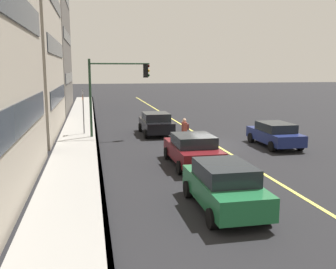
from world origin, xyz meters
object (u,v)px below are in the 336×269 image
(car_maroon, at_px, (193,149))
(car_green, at_px, (224,186))
(car_navy, at_px, (275,134))
(pedestrian_with_backpack, at_px, (185,130))
(car_black, at_px, (156,123))
(street_sign_post, at_px, (83,109))
(traffic_light_mast, at_px, (115,84))

(car_maroon, height_order, car_green, car_green)
(car_maroon, height_order, car_navy, car_maroon)
(pedestrian_with_backpack, bearing_deg, car_black, 12.47)
(car_green, bearing_deg, pedestrian_with_backpack, -7.02)
(car_green, height_order, car_navy, car_green)
(car_maroon, bearing_deg, car_navy, -60.64)
(car_navy, bearing_deg, pedestrian_with_backpack, 77.01)
(car_navy, height_order, street_sign_post, street_sign_post)
(car_green, bearing_deg, street_sign_post, 17.01)
(car_navy, bearing_deg, street_sign_post, 61.35)
(car_navy, bearing_deg, traffic_light_mast, 62.46)
(car_black, xyz_separation_m, pedestrian_with_backpack, (-4.41, -0.98, 0.17))
(car_green, relative_size, street_sign_post, 1.32)
(traffic_light_mast, height_order, street_sign_post, traffic_light_mast)
(pedestrian_with_backpack, bearing_deg, car_maroon, 170.62)
(car_navy, relative_size, pedestrian_with_backpack, 2.55)
(pedestrian_with_backpack, height_order, street_sign_post, street_sign_post)
(traffic_light_mast, xyz_separation_m, street_sign_post, (1.36, 2.08, -1.72))
(car_green, xyz_separation_m, pedestrian_with_backpack, (10.33, -1.27, 0.16))
(car_navy, relative_size, car_black, 0.97)
(car_maroon, distance_m, car_black, 8.95)
(car_maroon, distance_m, traffic_light_mast, 9.07)
(car_maroon, bearing_deg, traffic_light_mast, 21.02)
(car_black, bearing_deg, street_sign_post, 84.66)
(car_green, xyz_separation_m, traffic_light_mast, (13.84, 2.57, 2.77))
(car_navy, height_order, traffic_light_mast, traffic_light_mast)
(car_maroon, xyz_separation_m, car_navy, (3.34, -5.94, -0.02))
(car_maroon, bearing_deg, street_sign_post, 28.79)
(car_black, height_order, traffic_light_mast, traffic_light_mast)
(car_green, xyz_separation_m, car_black, (14.74, -0.30, -0.01))
(car_maroon, xyz_separation_m, car_green, (-5.79, 0.52, 0.03))
(traffic_light_mast, bearing_deg, car_green, -169.47)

